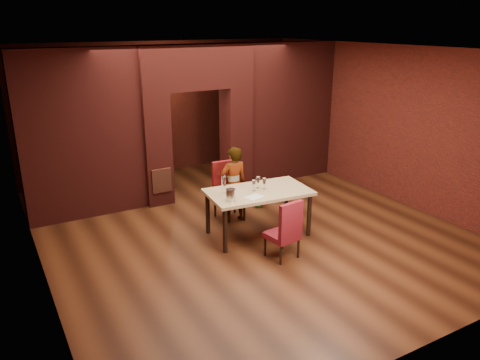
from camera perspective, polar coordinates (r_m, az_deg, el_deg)
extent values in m
plane|color=#482412|center=(8.78, 0.46, -5.64)|extent=(8.00, 8.00, 0.00)
cube|color=silver|center=(8.01, 0.52, 15.69)|extent=(7.00, 8.00, 0.04)
cube|color=maroon|center=(11.81, -9.38, 8.63)|extent=(7.00, 0.04, 3.20)
cube|color=maroon|center=(5.36, 22.50, -5.03)|extent=(7.00, 0.04, 3.20)
cube|color=maroon|center=(7.23, -24.29, 0.76)|extent=(0.04, 8.00, 3.20)
cube|color=maroon|center=(10.41, 17.53, 6.66)|extent=(0.04, 8.00, 3.20)
cube|color=maroon|center=(9.75, -10.32, 3.74)|extent=(0.55, 0.55, 2.30)
cube|color=maroon|center=(10.50, -0.49, 5.12)|extent=(0.55, 0.55, 2.30)
cube|color=maroon|center=(9.82, -5.51, 13.55)|extent=(2.45, 0.55, 0.90)
cube|color=maroon|center=(9.30, -18.72, 5.17)|extent=(2.28, 0.35, 3.20)
cube|color=maroon|center=(11.15, 5.93, 8.19)|extent=(2.28, 0.35, 3.20)
cube|color=#9F472E|center=(9.66, -9.52, -0.09)|extent=(0.40, 0.03, 0.50)
cube|color=black|center=(11.73, -10.97, 5.73)|extent=(0.90, 0.08, 2.10)
cube|color=black|center=(11.70, -10.90, 5.70)|extent=(1.02, 0.04, 2.22)
cube|color=tan|center=(8.31, 2.23, -3.99)|extent=(1.87, 1.17, 0.83)
cube|color=maroon|center=(8.92, -1.30, -1.41)|extent=(0.53, 0.53, 1.11)
cube|color=maroon|center=(7.53, 5.17, -5.90)|extent=(0.51, 0.51, 1.00)
imported|color=white|center=(8.77, -0.80, -0.55)|extent=(0.55, 0.38, 1.46)
cube|color=silver|center=(7.85, 1.75, -2.08)|extent=(0.33, 0.28, 0.00)
cylinder|color=#B0AFB5|center=(7.67, -1.14, -1.82)|extent=(0.16, 0.16, 0.20)
cylinder|color=white|center=(7.97, -2.00, -0.50)|extent=(0.08, 0.08, 0.33)
imported|color=#255B1C|center=(9.63, 2.32, -2.21)|extent=(0.35, 0.31, 0.37)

